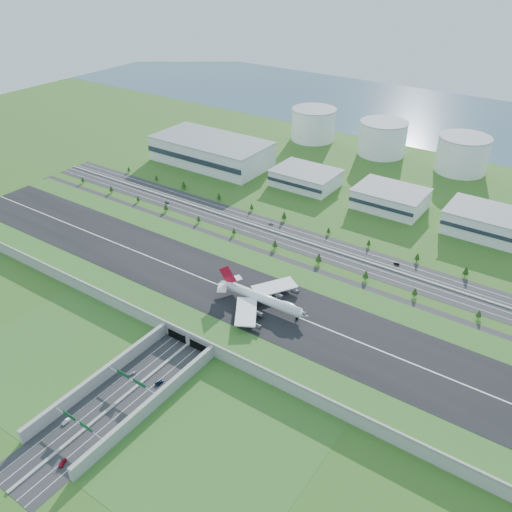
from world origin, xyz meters
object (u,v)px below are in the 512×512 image
Objects in this scene: boeing_747 at (263,298)px; fuel_tank_a at (313,124)px; car_0 at (132,373)px; car_7 at (271,223)px; car_4 at (167,202)px; car_5 at (397,264)px; car_3 at (63,462)px; car_1 at (66,421)px; car_2 at (159,382)px.

fuel_tank_a is at bearing 113.71° from boeing_747.
fuel_tank_a is at bearing 127.93° from car_0.
boeing_747 is 126.05m from car_7.
boeing_747 is at bearing 25.20° from car_7.
car_4 is 1.10× the size of car_5.
car_3 is (127.32, -456.25, -16.60)m from fuel_tank_a.
fuel_tank_a reaches higher than car_7.
car_4 reaches higher than car_0.
car_5 is at bearing 83.68° from car_7.
car_1 is (108.85, -439.53, -16.59)m from fuel_tank_a.
car_2 reaches higher than car_7.
car_1 is 252.04m from car_4.
fuel_tank_a reaches higher than car_3.
car_0 is 217.73m from car_4.
fuel_tank_a is at bearing -165.35° from car_7.
boeing_747 is 13.86× the size of car_1.
car_0 is at bearing 4.49° from car_7.
car_2 is 195.58m from car_7.
car_3 is (16.44, -59.66, 0.06)m from car_0.
car_1 is at bearing 73.93° from car_2.
fuel_tank_a is 219.21m from car_7.
car_0 is 0.88× the size of car_1.
fuel_tank_a is at bearing -99.17° from car_3.
boeing_747 reaches higher than car_7.
fuel_tank_a reaches higher than car_2.
fuel_tank_a is 11.78× the size of car_5.
fuel_tank_a is 225.77m from car_4.
car_4 is (-150.22, 169.29, 0.09)m from car_2.
car_5 is at bearing 90.55° from car_0.
car_3 reaches higher than car_2.
boeing_747 is 14.19× the size of car_7.
car_0 is 0.99× the size of car_5.
car_3 reaches higher than car_7.
boeing_747 is 145.07m from car_3.
car_5 reaches higher than car_7.
car_5 is (78.12, 233.57, -0.09)m from car_1.
car_4 is at bearing 122.39° from car_1.
car_1 is at bearing -104.59° from boeing_747.
fuel_tank_a is 473.98m from car_3.
car_0 reaches higher than car_7.
boeing_747 is 15.56× the size of car_5.
car_3 is (-13.37, -143.87, -12.90)m from boeing_747.
car_4 is at bearing -82.60° from car_5.
boeing_747 is 90.27m from car_0.
car_2 is 62.88m from car_3.
car_4 is (-132.84, 172.51, 0.08)m from car_0.
boeing_747 reaches higher than car_2.
car_4 is (-149.28, 232.16, 0.02)m from car_3.
car_7 is at bearing -103.27° from car_3.
car_1 is 50.06m from car_2.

